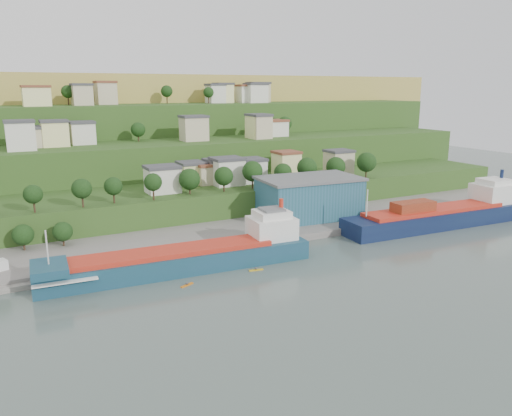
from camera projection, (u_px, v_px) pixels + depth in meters
ground at (254, 273)px, 115.82m from camera, size 500.00×500.00×0.00m
quay at (270, 232)px, 148.95m from camera, size 220.00×26.00×4.00m
hillside at (107, 170)px, 261.28m from camera, size 360.00×211.38×96.00m
cargo_ship_near at (188, 259)px, 117.36m from camera, size 64.20×13.65×16.37m
cargo_ship_far at (444, 216)px, 155.21m from camera, size 66.45×14.13×17.93m
warehouse at (309, 197)px, 156.49m from camera, size 32.35×21.29×12.80m
dinghy at (20, 274)px, 110.52m from camera, size 3.78×2.14×0.71m
kayak_orange at (187, 285)px, 108.17m from camera, size 3.35×1.95×0.85m
kayak_yellow at (256, 269)px, 117.18m from camera, size 3.46×1.13×0.85m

